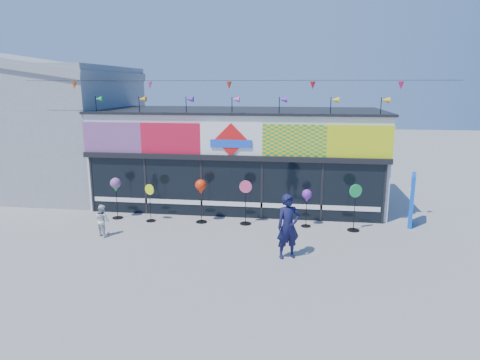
% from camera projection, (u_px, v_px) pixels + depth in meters
% --- Properties ---
extents(ground, '(80.00, 80.00, 0.00)m').
position_uv_depth(ground, '(215.00, 249.00, 13.72)').
color(ground, gray).
rests_on(ground, ground).
extents(kite_shop, '(16.00, 5.70, 5.31)m').
position_uv_depth(kite_shop, '(240.00, 156.00, 19.02)').
color(kite_shop, silver).
rests_on(kite_shop, ground).
extents(neighbour_building, '(8.18, 7.20, 6.87)m').
position_uv_depth(neighbour_building, '(43.00, 125.00, 21.15)').
color(neighbour_building, '#929497').
rests_on(neighbour_building, ground).
extents(blue_sign, '(0.39, 0.98, 1.95)m').
position_uv_depth(blue_sign, '(412.00, 200.00, 15.84)').
color(blue_sign, blue).
rests_on(blue_sign, ground).
extents(spinner_0, '(0.41, 0.41, 1.63)m').
position_uv_depth(spinner_0, '(116.00, 186.00, 16.59)').
color(spinner_0, black).
rests_on(spinner_0, ground).
extents(spinner_1, '(0.40, 0.37, 1.46)m').
position_uv_depth(spinner_1, '(150.00, 202.00, 16.34)').
color(spinner_1, black).
rests_on(spinner_1, ground).
extents(spinner_2, '(0.42, 0.42, 1.68)m').
position_uv_depth(spinner_2, '(201.00, 188.00, 16.08)').
color(spinner_2, black).
rests_on(spinner_2, ground).
extents(spinner_3, '(0.47, 0.43, 1.69)m').
position_uv_depth(spinner_3, '(246.00, 201.00, 15.98)').
color(spinner_3, black).
rests_on(spinner_3, ground).
extents(spinner_4, '(0.36, 0.36, 1.42)m').
position_uv_depth(spinner_4, '(307.00, 197.00, 15.64)').
color(spinner_4, black).
rests_on(spinner_4, ground).
extents(spinner_5, '(0.46, 0.44, 1.72)m').
position_uv_depth(spinner_5, '(355.00, 206.00, 15.24)').
color(spinner_5, black).
rests_on(spinner_5, ground).
extents(adult_man, '(0.85, 0.72, 1.98)m').
position_uv_depth(adult_man, '(288.00, 226.00, 12.82)').
color(adult_man, '#111236').
rests_on(adult_man, ground).
extents(child, '(0.63, 0.53, 1.12)m').
position_uv_depth(child, '(102.00, 220.00, 14.80)').
color(child, silver).
rests_on(child, ground).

